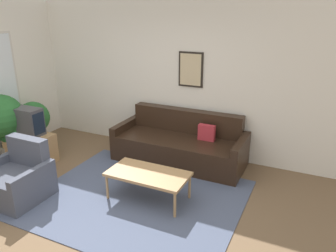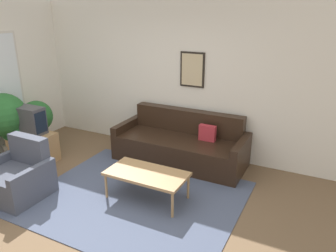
{
  "view_description": "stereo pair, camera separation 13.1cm",
  "coord_description": "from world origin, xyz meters",
  "px_view_note": "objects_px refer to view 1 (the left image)",
  "views": [
    {
      "loc": [
        2.45,
        -2.76,
        2.54
      ],
      "look_at": [
        0.45,
        1.49,
        0.85
      ],
      "focal_mm": 35.0,
      "sensor_mm": 36.0,
      "label": 1
    },
    {
      "loc": [
        2.57,
        -2.7,
        2.54
      ],
      "look_at": [
        0.45,
        1.49,
        0.85
      ],
      "focal_mm": 35.0,
      "sensor_mm": 36.0,
      "label": 2
    }
  ],
  "objects_px": {
    "coffee_table": "(148,175)",
    "couch": "(180,145)",
    "armchair": "(17,180)",
    "tv": "(27,121)",
    "potted_plant_tall": "(1,118)"
  },
  "relations": [
    {
      "from": "armchair",
      "to": "tv",
      "type": "bearing_deg",
      "value": 127.83
    },
    {
      "from": "coffee_table",
      "to": "tv",
      "type": "bearing_deg",
      "value": 175.46
    },
    {
      "from": "potted_plant_tall",
      "to": "armchair",
      "type": "bearing_deg",
      "value": -34.06
    },
    {
      "from": "coffee_table",
      "to": "couch",
      "type": "bearing_deg",
      "value": 93.51
    },
    {
      "from": "potted_plant_tall",
      "to": "tv",
      "type": "bearing_deg",
      "value": 16.8
    },
    {
      "from": "potted_plant_tall",
      "to": "coffee_table",
      "type": "bearing_deg",
      "value": -1.18
    },
    {
      "from": "coffee_table",
      "to": "potted_plant_tall",
      "type": "relative_size",
      "value": 0.94
    },
    {
      "from": "coffee_table",
      "to": "potted_plant_tall",
      "type": "xyz_separation_m",
      "value": [
        -2.88,
        0.06,
        0.41
      ]
    },
    {
      "from": "tv",
      "to": "potted_plant_tall",
      "type": "height_order",
      "value": "potted_plant_tall"
    },
    {
      "from": "couch",
      "to": "potted_plant_tall",
      "type": "distance_m",
      "value": 3.1
    },
    {
      "from": "armchair",
      "to": "potted_plant_tall",
      "type": "bearing_deg",
      "value": 145.42
    },
    {
      "from": "couch",
      "to": "tv",
      "type": "height_order",
      "value": "tv"
    },
    {
      "from": "coffee_table",
      "to": "armchair",
      "type": "height_order",
      "value": "armchair"
    },
    {
      "from": "couch",
      "to": "armchair",
      "type": "height_order",
      "value": "couch"
    },
    {
      "from": "potted_plant_tall",
      "to": "couch",
      "type": "bearing_deg",
      "value": 24.18
    }
  ]
}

